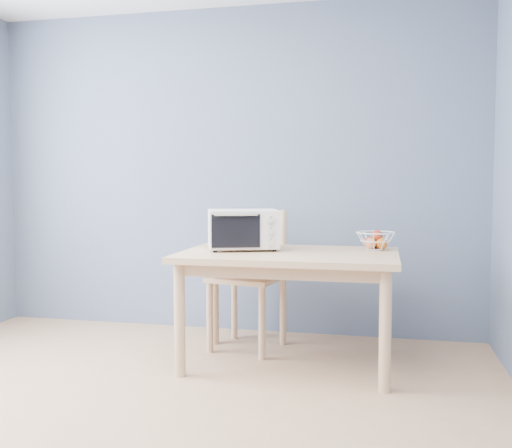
% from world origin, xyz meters
% --- Properties ---
extents(room, '(4.01, 4.51, 2.61)m').
position_xyz_m(room, '(0.00, 0.00, 1.30)').
color(room, tan).
rests_on(room, ground).
extents(dining_table, '(1.40, 0.90, 0.75)m').
position_xyz_m(dining_table, '(0.62, 1.43, 0.65)').
color(dining_table, tan).
rests_on(dining_table, ground).
extents(toaster_oven, '(0.54, 0.46, 0.27)m').
position_xyz_m(toaster_oven, '(0.28, 1.47, 0.89)').
color(toaster_oven, white).
rests_on(toaster_oven, dining_table).
extents(fruit_basket, '(0.29, 0.29, 0.13)m').
position_xyz_m(fruit_basket, '(1.16, 1.68, 0.81)').
color(fruit_basket, white).
rests_on(fruit_basket, dining_table).
extents(dining_chair, '(0.55, 0.55, 1.00)m').
position_xyz_m(dining_chair, '(0.27, 1.78, 0.49)').
color(dining_chair, tan).
rests_on(dining_chair, ground).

